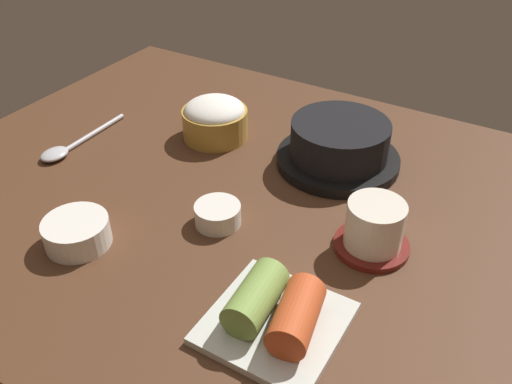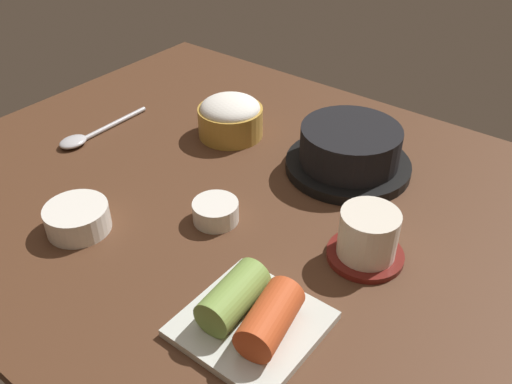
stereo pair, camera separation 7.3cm
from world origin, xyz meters
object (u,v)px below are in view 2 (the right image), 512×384
tea_cup_with_saucer (368,237)px  kimchi_plate (251,314)px  banchan_cup_center (216,211)px  rice_bowl (230,116)px  spoon (86,136)px  side_bowl_near (77,218)px  stone_pot (349,150)px

tea_cup_with_saucer → kimchi_plate: bearing=-103.8°
tea_cup_with_saucer → banchan_cup_center: 20.14cm
rice_bowl → spoon: bearing=-138.2°
tea_cup_with_saucer → side_bowl_near: bearing=-150.7°
kimchi_plate → spoon: 48.12cm
kimchi_plate → banchan_cup_center: bearing=142.8°
tea_cup_with_saucer → banchan_cup_center: bearing=-163.5°
rice_bowl → kimchi_plate: bearing=-47.0°
tea_cup_with_saucer → spoon: bearing=-176.6°
banchan_cup_center → side_bowl_near: size_ratio=0.74×
side_bowl_near → spoon: size_ratio=0.47×
spoon → banchan_cup_center: bearing=-5.1°
tea_cup_with_saucer → spoon: size_ratio=0.53×
stone_pot → banchan_cup_center: stone_pot is taller
stone_pot → rice_bowl: size_ratio=1.76×
stone_pot → side_bowl_near: bearing=-121.4°
tea_cup_with_saucer → stone_pot: bearing=126.3°
tea_cup_with_saucer → rice_bowl: bearing=158.1°
stone_pot → side_bowl_near: size_ratio=2.27×
rice_bowl → side_bowl_near: rice_bowl is taller
banchan_cup_center → kimchi_plate: (15.04, -11.43, 0.60)cm
side_bowl_near → spoon: (-18.06, 15.08, -1.25)cm
banchan_cup_center → spoon: 31.06cm
banchan_cup_center → spoon: bearing=174.9°
side_bowl_near → spoon: 23.56cm
rice_bowl → side_bowl_near: (0.22, -31.03, -1.54)cm
kimchi_plate → spoon: (-45.96, 14.17, -1.50)cm
tea_cup_with_saucer → kimchi_plate: tea_cup_with_saucer is taller
rice_bowl → tea_cup_with_saucer: bearing=-21.9°
banchan_cup_center → spoon: size_ratio=0.35×
banchan_cup_center → rice_bowl: bearing=125.0°
banchan_cup_center → kimchi_plate: size_ratio=0.45×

